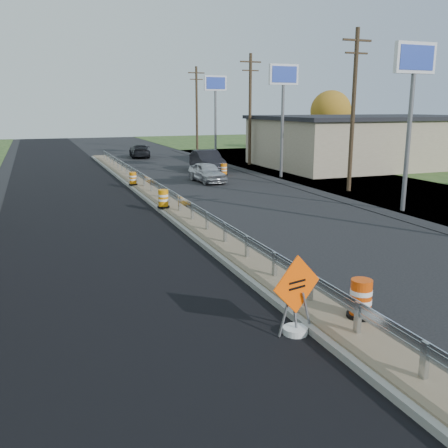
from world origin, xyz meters
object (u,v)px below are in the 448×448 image
object	(u,v)px
barrel_median_mid	(163,199)
barrel_shoulder_mid	(224,170)
caution_sign	(296,315)
car_dark_mid	(207,161)
barrel_median_far	(133,179)
car_silver	(207,172)
barrel_median_near	(361,299)
car_dark_far	(139,151)

from	to	relation	value
barrel_median_mid	barrel_shoulder_mid	size ratio (longest dim) A/B	1.02
caution_sign	car_dark_mid	xyz separation A→B (m)	(7.62, 28.24, 0.36)
caution_sign	barrel_median_far	world-z (taller)	caution_sign
barrel_shoulder_mid	car_dark_mid	world-z (taller)	car_dark_mid
barrel_shoulder_mid	car_silver	bearing A→B (deg)	-128.84
caution_sign	barrel_shoulder_mid	xyz separation A→B (m)	(8.06, 25.72, -0.06)
car_dark_mid	barrel_median_near	bearing A→B (deg)	-98.46
caution_sign	barrel_median_far	size ratio (longest dim) A/B	2.34
barrel_median_mid	caution_sign	bearing A→B (deg)	-92.07
car_silver	car_dark_mid	size ratio (longest dim) A/B	0.78
barrel_shoulder_mid	car_dark_mid	distance (m)	2.59
barrel_median_mid	car_dark_mid	xyz separation A→B (m)	(7.11, 14.11, 0.18)
caution_sign	car_silver	distance (m)	23.58
barrel_median_far	barrel_median_mid	bearing A→B (deg)	-90.00
barrel_median_near	car_silver	world-z (taller)	car_silver
barrel_median_mid	car_dark_far	distance (m)	27.60
barrel_median_near	barrel_median_mid	world-z (taller)	barrel_median_near
car_dark_mid	car_dark_far	size ratio (longest dim) A/B	1.10
car_silver	car_dark_far	bearing A→B (deg)	88.62
caution_sign	barrel_median_mid	xyz separation A→B (m)	(0.51, 14.13, 0.18)
barrel_median_far	barrel_shoulder_mid	bearing A→B (deg)	26.83
barrel_median_near	barrel_median_mid	size ratio (longest dim) A/B	1.04
car_dark_far	barrel_median_near	bearing A→B (deg)	92.06
barrel_median_near	barrel_median_far	xyz separation A→B (m)	(-1.10, 22.05, -0.06)
barrel_median_mid	car_dark_far	bearing A→B (deg)	80.89
barrel_median_mid	car_silver	distance (m)	10.20
barrel_median_near	barrel_median_far	world-z (taller)	barrel_median_near
car_dark_mid	car_dark_far	xyz separation A→B (m)	(-2.74, 13.15, -0.17)
caution_sign	car_silver	bearing A→B (deg)	61.98
caution_sign	barrel_median_far	bearing A→B (deg)	74.80
car_silver	car_dark_far	size ratio (longest dim) A/B	0.86
barrel_median_near	car_silver	distance (m)	23.39
barrel_median_mid	car_silver	size ratio (longest dim) A/B	0.22
car_dark_mid	car_dark_far	world-z (taller)	car_dark_mid
caution_sign	car_dark_far	distance (m)	41.67
barrel_median_mid	barrel_shoulder_mid	bearing A→B (deg)	56.92
barrel_median_near	car_dark_mid	distance (m)	29.02
caution_sign	car_dark_mid	distance (m)	29.25
barrel_median_mid	barrel_median_near	bearing A→B (deg)	-85.60
car_silver	barrel_median_near	bearing A→B (deg)	-104.35
caution_sign	car_dark_far	bearing A→B (deg)	69.40
car_dark_mid	car_dark_far	bearing A→B (deg)	105.26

